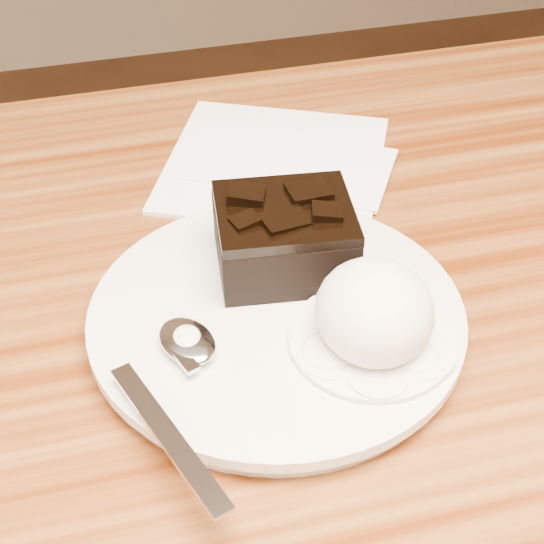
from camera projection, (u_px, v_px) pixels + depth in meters
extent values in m
cylinder|color=silver|center=(276.00, 323.00, 0.51)|extent=(0.22, 0.22, 0.02)
cube|color=black|center=(284.00, 241.00, 0.53)|extent=(0.09, 0.08, 0.04)
ellipsoid|color=white|center=(374.00, 312.00, 0.47)|extent=(0.06, 0.07, 0.05)
cylinder|color=white|center=(371.00, 341.00, 0.49)|extent=(0.09, 0.09, 0.00)
cube|color=white|center=(274.00, 162.00, 0.66)|extent=(0.21, 0.21, 0.01)
cube|color=black|center=(346.00, 353.00, 0.48)|extent=(0.01, 0.01, 0.00)
cube|color=black|center=(391.00, 361.00, 0.48)|extent=(0.01, 0.01, 0.00)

